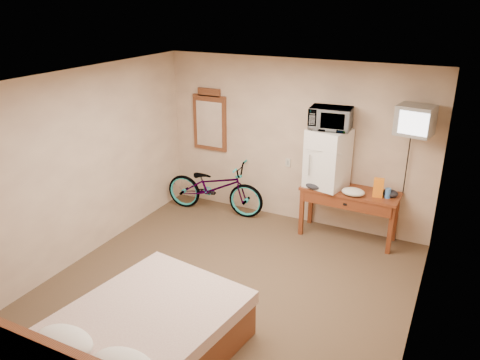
{
  "coord_description": "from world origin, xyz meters",
  "views": [
    {
      "loc": [
        2.28,
        -4.14,
        3.31
      ],
      "look_at": [
        -0.18,
        0.82,
        1.13
      ],
      "focal_mm": 35.0,
      "sensor_mm": 36.0,
      "label": 1
    }
  ],
  "objects_px": {
    "crt_television": "(415,120)",
    "mini_fridge": "(328,158)",
    "bed": "(139,339)",
    "microwave": "(331,118)",
    "desk": "(349,199)",
    "wall_mirror": "(210,121)",
    "bicycle": "(214,187)",
    "blue_cup": "(388,193)"
  },
  "relations": [
    {
      "from": "crt_television",
      "to": "mini_fridge",
      "type": "bearing_deg",
      "value": 179.4
    },
    {
      "from": "crt_television",
      "to": "bed",
      "type": "xyz_separation_m",
      "value": [
        -1.86,
        -3.4,
        -1.55
      ]
    },
    {
      "from": "microwave",
      "to": "desk",
      "type": "bearing_deg",
      "value": -10.69
    },
    {
      "from": "bed",
      "to": "mini_fridge",
      "type": "bearing_deg",
      "value": 77.45
    },
    {
      "from": "wall_mirror",
      "to": "bicycle",
      "type": "bearing_deg",
      "value": -52.8
    },
    {
      "from": "desk",
      "to": "bed",
      "type": "xyz_separation_m",
      "value": [
        -1.12,
        -3.38,
        -0.33
      ]
    },
    {
      "from": "wall_mirror",
      "to": "bed",
      "type": "height_order",
      "value": "wall_mirror"
    },
    {
      "from": "microwave",
      "to": "bicycle",
      "type": "relative_size",
      "value": 0.34
    },
    {
      "from": "desk",
      "to": "wall_mirror",
      "type": "relative_size",
      "value": 1.36
    },
    {
      "from": "bicycle",
      "to": "desk",
      "type": "bearing_deg",
      "value": -94.34
    },
    {
      "from": "mini_fridge",
      "to": "microwave",
      "type": "relative_size",
      "value": 1.51
    },
    {
      "from": "wall_mirror",
      "to": "bicycle",
      "type": "distance_m",
      "value": 1.08
    },
    {
      "from": "mini_fridge",
      "to": "wall_mirror",
      "type": "distance_m",
      "value": 2.09
    },
    {
      "from": "desk",
      "to": "blue_cup",
      "type": "distance_m",
      "value": 0.55
    },
    {
      "from": "desk",
      "to": "mini_fridge",
      "type": "xyz_separation_m",
      "value": [
        -0.36,
        0.03,
        0.54
      ]
    },
    {
      "from": "microwave",
      "to": "crt_television",
      "type": "height_order",
      "value": "crt_television"
    },
    {
      "from": "blue_cup",
      "to": "bed",
      "type": "distance_m",
      "value": 3.79
    },
    {
      "from": "desk",
      "to": "wall_mirror",
      "type": "xyz_separation_m",
      "value": [
        -2.42,
        0.27,
        0.8
      ]
    },
    {
      "from": "desk",
      "to": "wall_mirror",
      "type": "height_order",
      "value": "wall_mirror"
    },
    {
      "from": "mini_fridge",
      "to": "bed",
      "type": "distance_m",
      "value": 3.61
    },
    {
      "from": "microwave",
      "to": "bed",
      "type": "distance_m",
      "value": 3.79
    },
    {
      "from": "bicycle",
      "to": "bed",
      "type": "bearing_deg",
      "value": -168.39
    },
    {
      "from": "crt_television",
      "to": "wall_mirror",
      "type": "relative_size",
      "value": 0.59
    },
    {
      "from": "blue_cup",
      "to": "bed",
      "type": "bearing_deg",
      "value": -115.9
    },
    {
      "from": "blue_cup",
      "to": "wall_mirror",
      "type": "height_order",
      "value": "wall_mirror"
    },
    {
      "from": "desk",
      "to": "bicycle",
      "type": "distance_m",
      "value": 2.18
    },
    {
      "from": "desk",
      "to": "crt_television",
      "type": "bearing_deg",
      "value": 1.77
    },
    {
      "from": "desk",
      "to": "crt_television",
      "type": "xyz_separation_m",
      "value": [
        0.74,
        0.02,
        1.22
      ]
    },
    {
      "from": "desk",
      "to": "blue_cup",
      "type": "height_order",
      "value": "blue_cup"
    },
    {
      "from": "mini_fridge",
      "to": "wall_mirror",
      "type": "xyz_separation_m",
      "value": [
        -2.06,
        0.24,
        0.26
      ]
    },
    {
      "from": "desk",
      "to": "bicycle",
      "type": "relative_size",
      "value": 0.83
    },
    {
      "from": "bicycle",
      "to": "mini_fridge",
      "type": "bearing_deg",
      "value": -92.96
    },
    {
      "from": "crt_television",
      "to": "bicycle",
      "type": "xyz_separation_m",
      "value": [
        -2.9,
        -0.08,
        -1.41
      ]
    },
    {
      "from": "mini_fridge",
      "to": "bed",
      "type": "height_order",
      "value": "mini_fridge"
    },
    {
      "from": "desk",
      "to": "bicycle",
      "type": "bearing_deg",
      "value": -178.49
    },
    {
      "from": "microwave",
      "to": "mini_fridge",
      "type": "bearing_deg",
      "value": -128.97
    },
    {
      "from": "desk",
      "to": "bicycle",
      "type": "xyz_separation_m",
      "value": [
        -2.17,
        -0.06,
        -0.19
      ]
    },
    {
      "from": "blue_cup",
      "to": "bicycle",
      "type": "bearing_deg",
      "value": -178.92
    },
    {
      "from": "mini_fridge",
      "to": "microwave",
      "type": "xyz_separation_m",
      "value": [
        0.0,
        0.0,
        0.58
      ]
    },
    {
      "from": "microwave",
      "to": "bicycle",
      "type": "distance_m",
      "value": 2.24
    },
    {
      "from": "bicycle",
      "to": "microwave",
      "type": "bearing_deg",
      "value": -92.95
    },
    {
      "from": "blue_cup",
      "to": "crt_television",
      "type": "relative_size",
      "value": 0.23
    }
  ]
}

